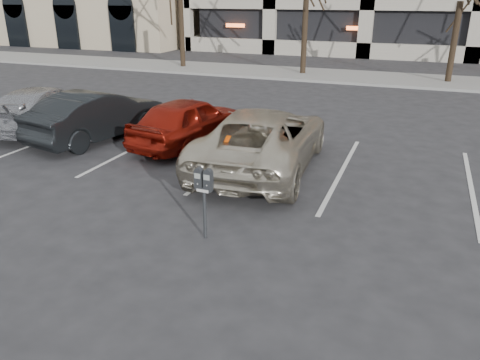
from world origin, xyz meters
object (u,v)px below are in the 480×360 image
at_px(parking_meter, 204,186).
at_px(car_silver, 45,108).
at_px(car_red, 189,121).
at_px(car_dark, 98,115).
at_px(suv_silver, 263,139).

distance_m(parking_meter, car_silver, 8.98).
height_order(car_red, car_dark, car_dark).
distance_m(parking_meter, car_dark, 6.94).
bearing_deg(car_red, suv_silver, 166.39).
bearing_deg(car_dark, car_silver, 2.13).
distance_m(car_red, car_silver, 4.94).
xyz_separation_m(car_red, car_silver, (-4.93, -0.11, -0.02)).
bearing_deg(parking_meter, car_dark, 143.63).
relative_size(suv_silver, car_red, 1.37).
bearing_deg(car_silver, suv_silver, 162.58).
relative_size(parking_meter, suv_silver, 0.23).
relative_size(parking_meter, car_dark, 0.29).
bearing_deg(car_red, car_silver, 10.72).
distance_m(suv_silver, car_dark, 5.23).
xyz_separation_m(suv_silver, car_dark, (-5.19, 0.61, -0.03)).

